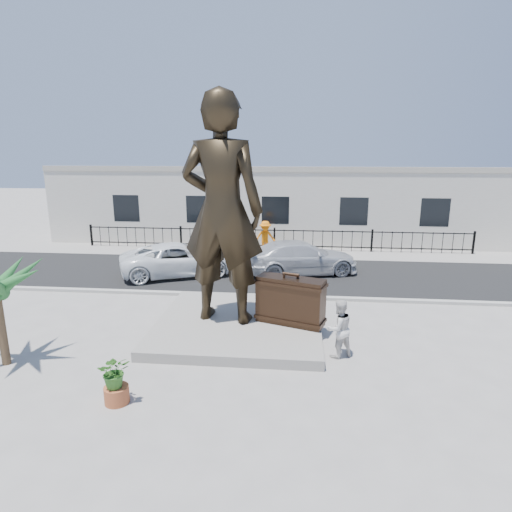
{
  "coord_description": "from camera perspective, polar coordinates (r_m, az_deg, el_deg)",
  "views": [
    {
      "loc": [
        1.31,
        -11.29,
        5.62
      ],
      "look_at": [
        0.0,
        2.0,
        2.3
      ],
      "focal_mm": 30.0,
      "sensor_mm": 36.0,
      "label": 1
    }
  ],
  "objects": [
    {
      "name": "worker",
      "position": [
        23.54,
        1.24,
        2.48
      ],
      "size": [
        1.34,
        1.03,
        1.83
      ],
      "primitive_type": "imported",
      "rotation": [
        0.0,
        0.0,
        0.33
      ],
      "color": "orange",
      "rests_on": "far_sidewalk"
    },
    {
      "name": "tourist",
      "position": [
        12.17,
        10.97,
        -9.47
      ],
      "size": [
        1.01,
        0.95,
        1.66
      ],
      "primitive_type": "imported",
      "rotation": [
        0.0,
        0.0,
        3.66
      ],
      "color": "silver",
      "rests_on": "ground"
    },
    {
      "name": "curb",
      "position": [
        16.79,
        0.84,
        -5.38
      ],
      "size": [
        40.0,
        0.25,
        0.12
      ],
      "primitive_type": "cube",
      "color": "#A5A399",
      "rests_on": "ground"
    },
    {
      "name": "building",
      "position": [
        28.52,
        2.98,
        7.06
      ],
      "size": [
        28.0,
        7.0,
        4.4
      ],
      "primitive_type": "cube",
      "color": "silver",
      "rests_on": "ground"
    },
    {
      "name": "ground",
      "position": [
        12.68,
        -0.91,
        -12.35
      ],
      "size": [
        100.0,
        100.0,
        0.0
      ],
      "primitive_type": "plane",
      "color": "#9E9991",
      "rests_on": "ground"
    },
    {
      "name": "fence",
      "position": [
        24.64,
        2.46,
        2.19
      ],
      "size": [
        22.0,
        0.1,
        1.2
      ],
      "primitive_type": "cube",
      "color": "black",
      "rests_on": "ground"
    },
    {
      "name": "plinth",
      "position": [
        14.02,
        -2.26,
        -9.0
      ],
      "size": [
        5.2,
        5.2,
        0.3
      ],
      "primitive_type": "cube",
      "color": "gray",
      "rests_on": "ground"
    },
    {
      "name": "car_white",
      "position": [
        19.94,
        -10.19,
        -0.42
      ],
      "size": [
        5.8,
        4.27,
        1.46
      ],
      "primitive_type": "imported",
      "rotation": [
        0.0,
        0.0,
        1.97
      ],
      "color": "white",
      "rests_on": "street"
    },
    {
      "name": "statue",
      "position": [
        13.17,
        -4.55,
        6.07
      ],
      "size": [
        2.78,
        2.02,
        7.04
      ],
      "primitive_type": "imported",
      "rotation": [
        0.0,
        0.0,
        3.0
      ],
      "color": "black",
      "rests_on": "plinth"
    },
    {
      "name": "shrub",
      "position": [
        10.44,
        -18.33,
        -14.38
      ],
      "size": [
        0.88,
        0.83,
        0.78
      ],
      "primitive_type": "imported",
      "rotation": [
        0.0,
        0.0,
        0.4
      ],
      "color": "#316621",
      "rests_on": "planter"
    },
    {
      "name": "far_sidewalk",
      "position": [
        23.99,
        2.34,
        0.43
      ],
      "size": [
        40.0,
        2.5,
        0.02
      ],
      "primitive_type": "cube",
      "color": "#9E9991",
      "rests_on": "ground"
    },
    {
      "name": "planter",
      "position": [
        10.72,
        -18.08,
        -17.16
      ],
      "size": [
        0.56,
        0.56,
        0.4
      ],
      "primitive_type": "cylinder",
      "color": "#A6502B",
      "rests_on": "ground"
    },
    {
      "name": "suitcase",
      "position": [
        13.46,
        4.61,
        -5.96
      ],
      "size": [
        2.21,
        1.34,
        1.49
      ],
      "primitive_type": "cube",
      "rotation": [
        0.0,
        0.0,
        -0.34
      ],
      "color": "black",
      "rests_on": "plinth"
    },
    {
      "name": "street",
      "position": [
        20.13,
        1.68,
        -2.24
      ],
      "size": [
        40.0,
        7.0,
        0.01
      ],
      "primitive_type": "cube",
      "color": "black",
      "rests_on": "ground"
    },
    {
      "name": "car_silver",
      "position": [
        19.89,
        5.98,
        -0.21
      ],
      "size": [
        5.69,
        3.62,
        1.53
      ],
      "primitive_type": "imported",
      "rotation": [
        0.0,
        0.0,
        1.87
      ],
      "color": "#B6B7BB",
      "rests_on": "street"
    },
    {
      "name": "palm_tree",
      "position": [
        13.69,
        -30.27,
        -12.3
      ],
      "size": [
        1.8,
        1.8,
        3.2
      ],
      "primitive_type": null,
      "color": "#1F5524",
      "rests_on": "ground"
    }
  ]
}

